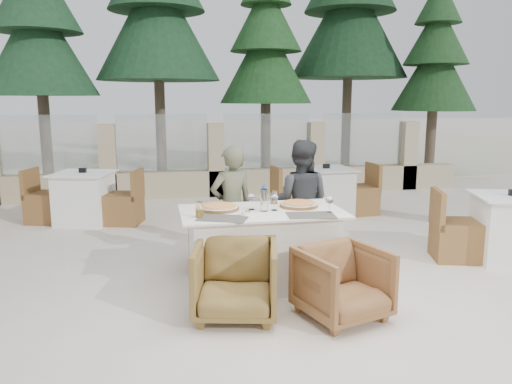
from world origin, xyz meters
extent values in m
plane|color=silver|center=(0.00, 0.00, 0.00)|extent=(80.00, 80.00, 0.00)
cube|color=beige|center=(0.00, 14.00, 0.01)|extent=(30.00, 16.00, 0.01)
cone|color=#1E4627|center=(-3.50, 7.00, 2.75)|extent=(2.42, 2.42, 5.50)
cone|color=#1D4627|center=(-1.00, 7.50, 3.25)|extent=(2.86, 2.86, 6.50)
cone|color=#224F23|center=(1.50, 7.20, 2.50)|extent=(2.20, 2.20, 5.00)
cone|color=#193C1F|center=(3.80, 7.80, 3.40)|extent=(2.99, 2.99, 6.80)
cone|color=#1F451F|center=(5.50, 6.50, 2.25)|extent=(1.98, 1.98, 4.50)
cube|color=#56514A|center=(-0.53, -0.26, 0.77)|extent=(0.53, 0.45, 0.00)
cube|color=#534F47|center=(0.31, -0.30, 0.77)|extent=(0.48, 0.35, 0.00)
cylinder|color=orange|center=(-0.52, 0.11, 0.80)|extent=(0.43, 0.43, 0.05)
cylinder|color=#DA4E1D|center=(0.30, 0.09, 0.80)|extent=(0.51, 0.51, 0.05)
cylinder|color=#A4C4D8|center=(-0.09, -0.03, 0.90)|extent=(0.08, 0.08, 0.26)
cylinder|color=gold|center=(-0.73, -0.18, 0.84)|extent=(0.10, 0.10, 0.15)
cylinder|color=orange|center=(0.09, 0.29, 0.84)|extent=(0.07, 0.07, 0.14)
imported|color=#955F36|center=(-0.46, 0.66, 0.29)|extent=(0.70, 0.72, 0.58)
imported|color=brown|center=(0.36, 0.87, 0.29)|extent=(0.79, 0.80, 0.58)
imported|color=brown|center=(-0.48, -0.68, 0.33)|extent=(0.84, 0.85, 0.65)
imported|color=brown|center=(0.41, -0.89, 0.31)|extent=(0.84, 0.85, 0.62)
imported|color=#585A41|center=(-0.32, 0.59, 0.68)|extent=(0.57, 0.45, 1.36)
imported|color=#35373A|center=(0.48, 0.64, 0.70)|extent=(0.84, 0.77, 1.41)
camera|label=1|loc=(-1.10, -4.70, 1.85)|focal=35.00mm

